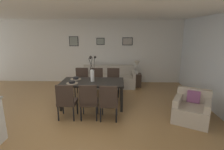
{
  "coord_description": "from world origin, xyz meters",
  "views": [
    {
      "loc": [
        1.0,
        -4.18,
        2.16
      ],
      "look_at": [
        0.81,
        0.97,
        0.87
      ],
      "focal_mm": 28.33,
      "sensor_mm": 36.0,
      "label": 1
    }
  ],
  "objects_px": {
    "dining_chair_near_left": "(66,100)",
    "table_lamp": "(137,64)",
    "sofa": "(109,79)",
    "dining_table": "(93,84)",
    "bowl_near_left": "(72,82)",
    "framed_picture_right": "(128,41)",
    "centerpiece_vase": "(92,72)",
    "side_table": "(136,80)",
    "bowl_near_right": "(76,78)",
    "dining_chair_mid_right": "(113,81)",
    "dining_chair_far_left": "(89,100)",
    "framed_picture_center": "(100,41)",
    "framed_picture_left": "(74,41)",
    "dining_chair_far_right": "(97,81)",
    "dining_chair_near_right": "(82,80)",
    "dining_chair_mid_left": "(109,101)",
    "armchair": "(192,109)"
  },
  "relations": [
    {
      "from": "dining_chair_mid_right",
      "to": "centerpiece_vase",
      "type": "xyz_separation_m",
      "value": [
        -0.57,
        -0.91,
        0.51
      ]
    },
    {
      "from": "bowl_near_left",
      "to": "framed_picture_right",
      "type": "height_order",
      "value": "framed_picture_right"
    },
    {
      "from": "centerpiece_vase",
      "to": "armchair",
      "type": "relative_size",
      "value": 0.68
    },
    {
      "from": "armchair",
      "to": "sofa",
      "type": "bearing_deg",
      "value": 128.86
    },
    {
      "from": "dining_chair_near_right",
      "to": "dining_chair_mid_left",
      "type": "bearing_deg",
      "value": -60.26
    },
    {
      "from": "table_lamp",
      "to": "dining_chair_mid_right",
      "type": "bearing_deg",
      "value": -132.61
    },
    {
      "from": "centerpiece_vase",
      "to": "framed_picture_left",
      "type": "distance_m",
      "value": 2.8
    },
    {
      "from": "framed_picture_left",
      "to": "bowl_near_left",
      "type": "bearing_deg",
      "value": -78.0
    },
    {
      "from": "table_lamp",
      "to": "framed_picture_center",
      "type": "xyz_separation_m",
      "value": [
        -1.47,
        0.59,
        0.85
      ]
    },
    {
      "from": "dining_chair_near_left",
      "to": "dining_chair_near_right",
      "type": "xyz_separation_m",
      "value": [
        0.01,
        1.77,
        0.0
      ]
    },
    {
      "from": "bowl_near_left",
      "to": "sofa",
      "type": "xyz_separation_m",
      "value": [
        0.9,
        2.11,
        -0.5
      ]
    },
    {
      "from": "sofa",
      "to": "dining_chair_mid_right",
      "type": "bearing_deg",
      "value": -78.12
    },
    {
      "from": "bowl_near_left",
      "to": "framed_picture_center",
      "type": "relative_size",
      "value": 0.51
    },
    {
      "from": "dining_chair_near_right",
      "to": "sofa",
      "type": "bearing_deg",
      "value": 48.56
    },
    {
      "from": "framed_picture_left",
      "to": "centerpiece_vase",
      "type": "bearing_deg",
      "value": -65.79
    },
    {
      "from": "dining_chair_mid_right",
      "to": "bowl_near_left",
      "type": "bearing_deg",
      "value": -134.75
    },
    {
      "from": "dining_chair_mid_right",
      "to": "centerpiece_vase",
      "type": "distance_m",
      "value": 1.19
    },
    {
      "from": "bowl_near_right",
      "to": "sofa",
      "type": "height_order",
      "value": "bowl_near_right"
    },
    {
      "from": "dining_table",
      "to": "dining_chair_far_right",
      "type": "distance_m",
      "value": 0.9
    },
    {
      "from": "bowl_near_right",
      "to": "framed_picture_right",
      "type": "xyz_separation_m",
      "value": [
        1.65,
        2.26,
        0.96
      ]
    },
    {
      "from": "dining_chair_far_left",
      "to": "dining_chair_far_right",
      "type": "bearing_deg",
      "value": 90.78
    },
    {
      "from": "dining_chair_far_right",
      "to": "side_table",
      "type": "relative_size",
      "value": 1.77
    },
    {
      "from": "dining_table",
      "to": "dining_chair_far_right",
      "type": "relative_size",
      "value": 1.96
    },
    {
      "from": "dining_chair_mid_left",
      "to": "framed_picture_left",
      "type": "distance_m",
      "value": 3.94
    },
    {
      "from": "dining_table",
      "to": "table_lamp",
      "type": "xyz_separation_m",
      "value": [
        1.47,
        1.88,
        0.23
      ]
    },
    {
      "from": "dining_chair_near_right",
      "to": "framed_picture_right",
      "type": "relative_size",
      "value": 2.21
    },
    {
      "from": "dining_chair_near_left",
      "to": "dining_chair_far_right",
      "type": "bearing_deg",
      "value": 73.16
    },
    {
      "from": "table_lamp",
      "to": "framed_picture_left",
      "type": "bearing_deg",
      "value": 167.03
    },
    {
      "from": "dining_chair_mid_left",
      "to": "table_lamp",
      "type": "height_order",
      "value": "table_lamp"
    },
    {
      "from": "bowl_near_left",
      "to": "table_lamp",
      "type": "bearing_deg",
      "value": 46.22
    },
    {
      "from": "dining_chair_near_left",
      "to": "framed_picture_left",
      "type": "relative_size",
      "value": 2.32
    },
    {
      "from": "dining_chair_near_left",
      "to": "dining_chair_mid_right",
      "type": "xyz_separation_m",
      "value": [
        1.1,
        1.77,
        0.0
      ]
    },
    {
      "from": "dining_chair_mid_right",
      "to": "sofa",
      "type": "bearing_deg",
      "value": 101.88
    },
    {
      "from": "centerpiece_vase",
      "to": "side_table",
      "type": "xyz_separation_m",
      "value": [
        1.47,
        1.88,
        -0.76
      ]
    },
    {
      "from": "dining_chair_mid_left",
      "to": "dining_chair_far_right",
      "type": "bearing_deg",
      "value": 106.09
    },
    {
      "from": "dining_chair_mid_left",
      "to": "dining_chair_far_left",
      "type": "bearing_deg",
      "value": 174.99
    },
    {
      "from": "dining_chair_far_left",
      "to": "framed_picture_right",
      "type": "xyz_separation_m",
      "value": [
        1.08,
        3.33,
        1.23
      ]
    },
    {
      "from": "dining_chair_far_left",
      "to": "framed_picture_center",
      "type": "distance_m",
      "value": 3.55
    },
    {
      "from": "dining_chair_near_right",
      "to": "bowl_near_right",
      "type": "distance_m",
      "value": 0.75
    },
    {
      "from": "dining_chair_near_left",
      "to": "table_lamp",
      "type": "bearing_deg",
      "value": 54.05
    },
    {
      "from": "side_table",
      "to": "armchair",
      "type": "bearing_deg",
      "value": -68.05
    },
    {
      "from": "dining_chair_near_left",
      "to": "dining_chair_far_left",
      "type": "bearing_deg",
      "value": 1.13
    },
    {
      "from": "centerpiece_vase",
      "to": "armchair",
      "type": "height_order",
      "value": "centerpiece_vase"
    },
    {
      "from": "sofa",
      "to": "dining_table",
      "type": "bearing_deg",
      "value": -100.8
    },
    {
      "from": "dining_chair_near_right",
      "to": "centerpiece_vase",
      "type": "xyz_separation_m",
      "value": [
        0.51,
        -0.91,
        0.51
      ]
    },
    {
      "from": "dining_table",
      "to": "framed_picture_right",
      "type": "height_order",
      "value": "framed_picture_right"
    },
    {
      "from": "bowl_near_right",
      "to": "armchair",
      "type": "height_order",
      "value": "bowl_near_right"
    },
    {
      "from": "dining_chair_far_right",
      "to": "bowl_near_left",
      "type": "bearing_deg",
      "value": -116.34
    },
    {
      "from": "centerpiece_vase",
      "to": "framed_picture_right",
      "type": "relative_size",
      "value": 1.76
    },
    {
      "from": "bowl_near_left",
      "to": "framed_picture_left",
      "type": "height_order",
      "value": "framed_picture_left"
    }
  ]
}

